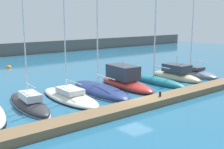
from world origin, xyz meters
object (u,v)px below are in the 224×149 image
Objects in this scene: sailboat_ivory_fourth at (70,96)px; sailboat_navy_fifth at (100,90)px; motorboat_red_sixth at (125,80)px; sailboat_charcoal_third at (29,103)px; mooring_buoy_orange at (9,68)px; sailboat_teal_seventh at (158,81)px; sailboat_slate_ninth at (192,72)px; dock_bollard at (160,94)px; motorboat_sand_eighth at (176,75)px.

sailboat_ivory_fourth is 3.58m from sailboat_navy_fifth.
sailboat_ivory_fourth is at bearing 98.01° from motorboat_red_sixth.
sailboat_charcoal_third is 20.97m from mooring_buoy_orange.
sailboat_teal_seventh is (15.01, -0.79, -0.01)m from sailboat_charcoal_third.
motorboat_red_sixth is 0.52× the size of sailboat_slate_ninth.
sailboat_teal_seventh is at bearing -91.53° from sailboat_navy_fifth.
sailboat_ivory_fourth reaches higher than dock_bollard.
dock_bollard is at bearing -157.94° from sailboat_navy_fifth.
sailboat_navy_fifth is 6.51m from dock_bollard.
sailboat_teal_seventh is at bearing -100.72° from motorboat_red_sixth.
motorboat_red_sixth is at bearing 75.44° from sailboat_teal_seventh.
mooring_buoy_orange is 26.81m from dock_bollard.
sailboat_teal_seventh is (11.19, -0.61, 0.03)m from sailboat_ivory_fourth.
sailboat_ivory_fourth is 1.35× the size of sailboat_teal_seventh.
motorboat_sand_eighth is 3.44m from sailboat_slate_ninth.
sailboat_ivory_fourth is 40.33× the size of dock_bollard.
sailboat_ivory_fourth is 1.13× the size of sailboat_navy_fifth.
sailboat_charcoal_third is 11.01m from motorboat_red_sixth.
sailboat_charcoal_third is 11.27m from dock_bollard.
sailboat_slate_ninth is at bearing -86.07° from sailboat_charcoal_third.
sailboat_charcoal_third is 18.74m from motorboat_sand_eighth.
sailboat_navy_fifth is (7.40, -0.03, -0.03)m from sailboat_charcoal_third.
sailboat_charcoal_third is 7.40m from sailboat_navy_fifth.
motorboat_sand_eighth reaches higher than dock_bollard.
sailboat_charcoal_third is 1.02× the size of sailboat_navy_fifth.
sailboat_charcoal_third is 0.90× the size of sailboat_ivory_fourth.
sailboat_slate_ninth is at bearing -86.23° from motorboat_sand_eighth.
sailboat_charcoal_third reaches higher than dock_bollard.
sailboat_navy_fifth is at bearing 94.67° from sailboat_slate_ninth.
dock_bollard is at bearing 120.50° from sailboat_slate_ninth.
sailboat_slate_ninth reaches higher than motorboat_red_sixth.
motorboat_sand_eighth is 24.60m from mooring_buoy_orange.
dock_bollard is (2.00, -6.17, 0.51)m from sailboat_navy_fifth.
sailboat_navy_fifth is 20.42m from mooring_buoy_orange.
sailboat_navy_fifth is at bearing 99.46° from motorboat_red_sixth.
sailboat_charcoal_third reaches higher than motorboat_red_sixth.
sailboat_slate_ninth reaches higher than sailboat_navy_fifth.
motorboat_red_sixth is at bearing -74.19° from mooring_buoy_orange.
sailboat_slate_ninth is at bearing -89.57° from sailboat_ivory_fourth.
sailboat_ivory_fourth is at bearing -88.09° from sailboat_charcoal_third.
motorboat_red_sixth is 10.25× the size of mooring_buoy_orange.
sailboat_charcoal_third is 22.17m from sailboat_slate_ninth.
motorboat_red_sixth is 20.79m from mooring_buoy_orange.
motorboat_sand_eighth is (11.33, -0.32, 0.15)m from sailboat_navy_fifth.
sailboat_teal_seventh is 7.19m from sailboat_slate_ninth.
sailboat_navy_fifth reaches higher than dock_bollard.
dock_bollard is at bearing -136.69° from sailboat_ivory_fourth.
motorboat_red_sixth is (7.18, 0.46, 0.46)m from sailboat_ivory_fourth.
mooring_buoy_orange is at bearing 20.13° from motorboat_red_sixth.
mooring_buoy_orange is (-2.06, 20.31, -0.30)m from sailboat_navy_fifth.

